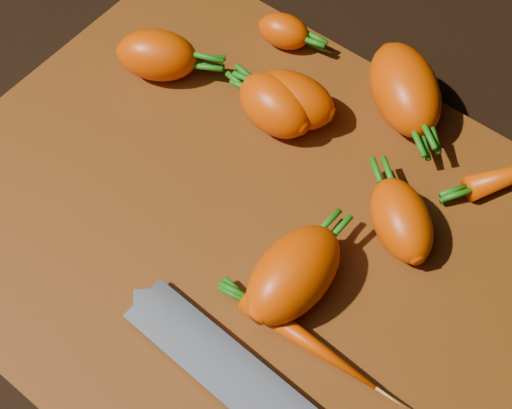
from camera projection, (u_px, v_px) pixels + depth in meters
The scene contains 10 objects.
ground at pixel (248, 235), 0.57m from camera, with size 2.00×2.00×0.01m, color black.
cutting_board at pixel (248, 229), 0.56m from camera, with size 0.50×0.40×0.01m, color #5C2A07.
carrot_0 at pixel (157, 55), 0.62m from camera, with size 0.07×0.04×0.04m, color #EE4500.
carrot_1 at pixel (275, 105), 0.59m from camera, with size 0.07×0.05×0.05m, color #EE4500.
carrot_2 at pixel (405, 89), 0.59m from camera, with size 0.09×0.05×0.05m, color #EE4500.
carrot_3 at pixel (294, 274), 0.51m from camera, with size 0.09×0.05×0.05m, color #EE4500.
carrot_4 at pixel (292, 100), 0.59m from camera, with size 0.07×0.05×0.05m, color #EE4500.
carrot_5 at pixel (284, 31), 0.64m from camera, with size 0.05×0.03×0.03m, color #EE4500.
carrot_6 at pixel (401, 220), 0.54m from camera, with size 0.07×0.04×0.04m, color #EE4500.
carrot_8 at pixel (308, 342), 0.50m from camera, with size 0.11×0.02×0.02m, color #EE4500.
Camera 1 is at (0.17, -0.21, 0.50)m, focal length 50.00 mm.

